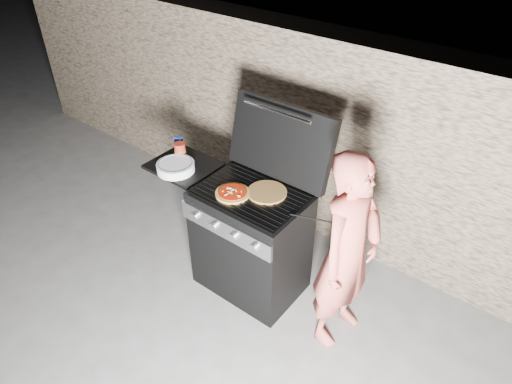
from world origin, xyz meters
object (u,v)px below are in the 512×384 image
Objects in this scene: gas_grill at (226,229)px; sauce_jar at (180,151)px; person at (348,254)px; pizza_topped at (233,193)px.

gas_grill is 9.85× the size of sauce_jar.
person is at bearing -0.51° from sauce_jar.
pizza_topped is 0.90m from person.
pizza_topped is 0.66m from sauce_jar.
person is at bearing 1.91° from gas_grill.
sauce_jar is at bearing 174.50° from gas_grill.
person reaches higher than sauce_jar.
pizza_topped is at bearing -11.24° from sauce_jar.
person is at bearing 7.48° from pizza_topped.
pizza_topped is 0.16× the size of person.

